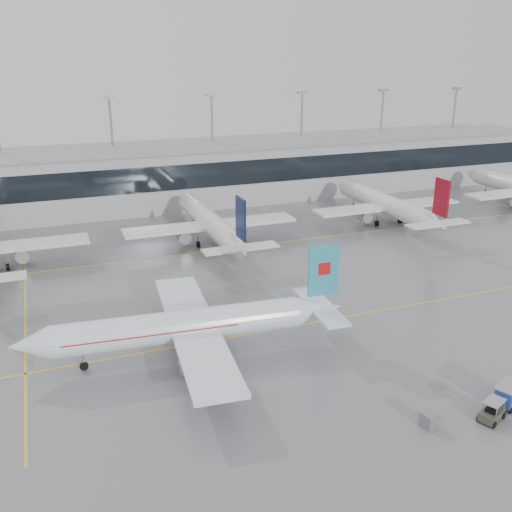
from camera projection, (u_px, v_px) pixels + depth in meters
name	position (u px, v px, depth m)	size (l,w,h in m)	color
ground	(292.00, 326.00, 68.66)	(320.00, 320.00, 0.00)	gray
taxi_line_main	(292.00, 326.00, 68.66)	(120.00, 0.25, 0.01)	yellow
taxi_line_north	(217.00, 250.00, 95.02)	(120.00, 0.25, 0.01)	yellow
taxi_line_cross	(25.00, 315.00, 71.74)	(0.25, 60.00, 0.01)	yellow
terminal	(172.00, 177.00, 121.12)	(180.00, 15.00, 12.00)	#A6A5AA
terminal_glass	(180.00, 177.00, 113.97)	(180.00, 0.20, 5.00)	black
terminal_roof	(170.00, 148.00, 119.02)	(182.00, 16.00, 0.40)	gray
light_masts	(164.00, 139.00, 123.91)	(156.40, 1.00, 22.60)	gray
air_canada_jet	(192.00, 326.00, 61.02)	(35.98, 28.73, 11.23)	white
parked_jet_c	(210.00, 223.00, 97.01)	(29.64, 36.96, 11.72)	white
parked_jet_d	(386.00, 204.00, 108.80)	(29.64, 36.96, 11.72)	white
baggage_tug	(492.00, 414.00, 50.99)	(3.94, 2.54, 1.91)	#393E31
baggage_cart	(509.00, 393.00, 53.18)	(3.79, 3.02, 2.07)	gray
gse_unit	(429.00, 420.00, 50.13)	(1.36, 1.26, 1.36)	slate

